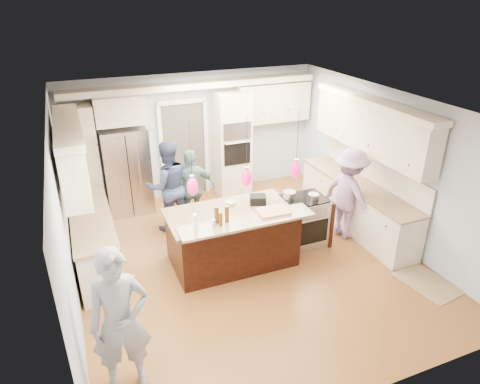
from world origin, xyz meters
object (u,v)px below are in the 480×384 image
object	(u,v)px
refrigerator	(127,171)
kitchen_island	(233,237)
person_bar_end	(120,322)
island_range	(304,221)
person_far_left	(168,186)

from	to	relation	value
refrigerator	kitchen_island	xyz separation A→B (m)	(1.30, -2.57, -0.42)
person_bar_end	kitchen_island	bearing A→B (deg)	45.05
refrigerator	island_range	size ratio (longest dim) A/B	1.96
kitchen_island	person_far_left	distance (m)	1.73
island_range	person_far_left	xyz separation A→B (m)	(-2.11, 1.45, 0.43)
kitchen_island	refrigerator	bearing A→B (deg)	116.88
person_far_left	island_range	bearing A→B (deg)	143.21
person_bar_end	island_range	bearing A→B (deg)	32.06
refrigerator	kitchen_island	distance (m)	2.91
person_bar_end	person_far_left	world-z (taller)	person_bar_end
kitchen_island	person_bar_end	size ratio (longest dim) A/B	1.14
island_range	person_far_left	world-z (taller)	person_far_left
kitchen_island	person_far_left	world-z (taller)	person_far_left
island_range	person_bar_end	size ratio (longest dim) A/B	0.50
kitchen_island	island_range	world-z (taller)	kitchen_island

